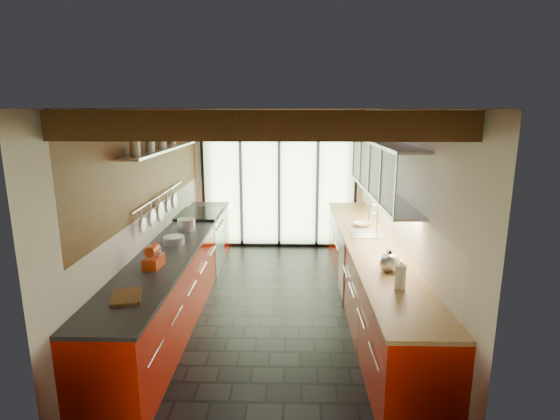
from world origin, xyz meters
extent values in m
plane|color=black|center=(0.00, 0.00, 0.00)|extent=(5.50, 5.50, 0.00)
plane|color=silver|center=(0.00, 2.75, 1.30)|extent=(3.20, 0.00, 3.20)
plane|color=silver|center=(0.00, -2.75, 1.30)|extent=(3.20, 0.00, 3.20)
plane|color=silver|center=(-1.60, 0.00, 1.30)|extent=(0.00, 5.50, 5.50)
plane|color=silver|center=(1.60, 0.00, 1.30)|extent=(0.00, 5.50, 5.50)
plane|color=#472814|center=(0.00, 0.00, 2.60)|extent=(5.50, 5.50, 0.00)
cube|color=#593316|center=(0.00, -2.25, 2.48)|extent=(3.14, 0.14, 0.22)
cube|color=#593316|center=(0.00, -1.35, 2.48)|extent=(3.14, 0.14, 0.22)
cube|color=#593316|center=(0.00, -0.45, 2.48)|extent=(3.14, 0.14, 0.22)
cube|color=#593316|center=(0.00, 0.45, 2.48)|extent=(3.14, 0.14, 0.22)
cube|color=#593316|center=(0.00, 1.35, 2.48)|extent=(3.14, 0.14, 0.22)
cube|color=#593316|center=(0.00, 2.25, 2.48)|extent=(3.14, 0.14, 0.22)
cube|color=brown|center=(0.00, 2.71, 2.35)|extent=(3.14, 0.06, 0.50)
plane|color=brown|center=(-1.57, 0.20, 1.98)|extent=(0.00, 4.90, 4.90)
plane|color=#C6EAAD|center=(0.00, 2.73, 1.08)|extent=(2.90, 0.00, 2.90)
cube|color=black|center=(-1.45, 2.72, 1.07)|extent=(0.05, 0.04, 2.15)
cube|color=black|center=(1.45, 2.72, 1.07)|extent=(0.05, 0.04, 2.15)
cube|color=black|center=(0.00, 2.69, 1.07)|extent=(0.06, 0.05, 2.15)
cube|color=black|center=(0.00, 2.69, 2.15)|extent=(2.90, 0.05, 0.06)
cylinder|color=red|center=(0.00, 2.67, 2.35)|extent=(0.34, 0.04, 0.34)
cylinder|color=beige|center=(0.00, 2.65, 2.35)|extent=(0.28, 0.02, 0.28)
cube|color=#B01100|center=(-1.28, 0.00, 0.44)|extent=(0.65, 5.00, 0.88)
cube|color=black|center=(-1.28, 0.00, 0.90)|extent=(0.68, 5.00, 0.04)
cube|color=silver|center=(-1.28, 1.45, 0.44)|extent=(0.66, 0.90, 0.90)
cube|color=black|center=(-1.28, 1.45, 0.93)|extent=(0.65, 0.90, 0.06)
cube|color=#B01100|center=(1.28, 0.00, 0.44)|extent=(0.65, 5.00, 0.88)
cube|color=tan|center=(1.28, 0.00, 0.90)|extent=(0.68, 5.00, 0.04)
cube|color=white|center=(0.95, 0.40, 0.44)|extent=(0.02, 0.60, 0.84)
cube|color=silver|center=(1.28, 0.40, 0.93)|extent=(0.45, 0.52, 0.02)
cylinder|color=silver|center=(1.42, 0.40, 1.10)|extent=(0.02, 0.02, 0.34)
torus|color=silver|center=(1.36, 0.40, 1.27)|extent=(0.14, 0.02, 0.14)
plane|color=silver|center=(1.26, 0.30, 1.85)|extent=(0.00, 3.00, 3.00)
cube|color=#9EA0A5|center=(1.43, 0.30, 1.51)|extent=(0.34, 3.00, 0.03)
cube|color=#9EA0A5|center=(1.43, 0.30, 2.19)|extent=(0.34, 3.00, 0.03)
cylinder|color=silver|center=(-1.54, 0.30, 1.47)|extent=(0.02, 2.20, 0.02)
cube|color=silver|center=(-1.45, 0.20, 2.10)|extent=(0.28, 2.60, 0.03)
cylinder|color=silver|center=(-1.50, -0.60, 1.29)|extent=(0.04, 0.18, 0.18)
cylinder|color=silver|center=(-1.50, -0.25, 1.29)|extent=(0.04, 0.22, 0.22)
cylinder|color=silver|center=(-1.50, 0.10, 1.29)|extent=(0.04, 0.26, 0.26)
cylinder|color=silver|center=(-1.50, 0.45, 1.29)|extent=(0.04, 0.18, 0.18)
cylinder|color=silver|center=(-1.50, 0.80, 1.29)|extent=(0.04, 0.22, 0.22)
cube|color=red|center=(-1.27, -0.99, 0.98)|extent=(0.18, 0.30, 0.12)
cylinder|color=red|center=(-1.27, -1.01, 1.12)|extent=(0.12, 0.19, 0.11)
cylinder|color=silver|center=(-1.27, -0.93, 1.02)|extent=(0.15, 0.15, 0.12)
cylinder|color=silver|center=(-1.27, 0.55, 1.00)|extent=(0.29, 0.29, 0.16)
cylinder|color=silver|center=(-1.27, -0.15, 0.97)|extent=(0.31, 0.31, 0.10)
cube|color=brown|center=(-1.27, -1.80, 0.94)|extent=(0.34, 0.41, 0.03)
sphere|color=silver|center=(1.27, -1.05, 1.03)|extent=(0.28, 0.28, 0.21)
cone|color=black|center=(1.27, -1.05, 1.14)|extent=(0.10, 0.10, 0.06)
cylinder|color=silver|center=(1.27, -0.94, 1.04)|extent=(0.05, 0.08, 0.05)
cylinder|color=white|center=(1.27, -1.52, 1.04)|extent=(0.13, 0.13, 0.24)
cylinder|color=silver|center=(1.27, -1.52, 1.18)|extent=(0.03, 0.03, 0.04)
imported|color=silver|center=(1.27, -0.94, 1.03)|extent=(0.10, 0.10, 0.22)
imported|color=silver|center=(1.27, 0.79, 0.95)|extent=(0.27, 0.27, 0.06)
camera|label=1|loc=(0.22, -5.46, 2.59)|focal=28.00mm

